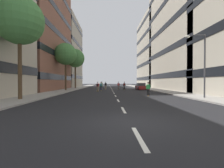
% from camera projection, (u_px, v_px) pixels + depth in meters
% --- Properties ---
extents(ground_plane, '(188.47, 188.47, 0.00)m').
position_uv_depth(ground_plane, '(112.00, 89.00, 38.46)').
color(ground_plane, black).
extents(sidewalk_left, '(3.56, 86.38, 0.14)m').
position_uv_depth(sidewalk_left, '(76.00, 88.00, 42.13)').
color(sidewalk_left, '#9E9991').
rests_on(sidewalk_left, ground_plane).
extents(sidewalk_right, '(3.56, 86.38, 0.14)m').
position_uv_depth(sidewalk_right, '(146.00, 88.00, 42.64)').
color(sidewalk_right, '#9E9991').
rests_on(sidewalk_right, ground_plane).
extents(lane_markings, '(0.16, 72.20, 0.01)m').
position_uv_depth(lane_markings, '(112.00, 89.00, 40.05)').
color(lane_markings, silver).
rests_on(lane_markings, ground_plane).
extents(building_left_mid, '(17.69, 20.45, 31.59)m').
position_uv_depth(building_left_mid, '(18.00, 15.00, 33.55)').
color(building_left_mid, brown).
rests_on(building_left_mid, ground_plane).
extents(building_left_far, '(17.69, 18.98, 22.38)m').
position_uv_depth(building_left_far, '(52.00, 54.00, 54.33)').
color(building_left_far, '#B2A893').
rests_on(building_left_far, ground_plane).
extents(building_right_mid, '(17.69, 23.97, 30.88)m').
position_uv_depth(building_right_mid, '(204.00, 18.00, 34.65)').
color(building_right_mid, '#BCB29E').
rests_on(building_right_mid, ground_plane).
extents(building_right_far, '(17.69, 21.66, 23.88)m').
position_uv_depth(building_right_far, '(168.00, 52.00, 55.41)').
color(building_right_far, '#BCB29E').
rests_on(building_right_far, ground_plane).
extents(parked_car_near, '(1.82, 4.40, 1.52)m').
position_uv_depth(parked_car_near, '(141.00, 87.00, 35.25)').
color(parked_car_near, maroon).
rests_on(parked_car_near, ground_plane).
extents(street_tree_near, '(4.31, 4.31, 9.29)m').
position_uv_depth(street_tree_near, '(66.00, 54.00, 31.58)').
color(street_tree_near, '#4C3823').
rests_on(street_tree_near, sidewalk_left).
extents(street_tree_mid, '(4.72, 4.72, 10.07)m').
position_uv_depth(street_tree_mid, '(75.00, 58.00, 41.12)').
color(street_tree_mid, '#4C3823').
rests_on(street_tree_mid, sidewalk_left).
extents(street_tree_far, '(4.51, 4.51, 9.70)m').
position_uv_depth(street_tree_far, '(20.00, 21.00, 15.07)').
color(street_tree_far, '#4C3823').
rests_on(street_tree_far, sidewalk_left).
extents(streetlamp_right, '(2.13, 0.30, 6.50)m').
position_uv_depth(streetlamp_right, '(201.00, 59.00, 16.35)').
color(streetlamp_right, '#3F3F44').
rests_on(streetlamp_right, sidewalk_right).
extents(skater_0, '(0.56, 0.92, 1.78)m').
position_uv_depth(skater_0, '(124.00, 85.00, 34.86)').
color(skater_0, brown).
rests_on(skater_0, ground_plane).
extents(skater_1, '(0.56, 0.92, 1.78)m').
position_uv_depth(skater_1, '(106.00, 85.00, 37.84)').
color(skater_1, brown).
rests_on(skater_1, ground_plane).
extents(skater_2, '(0.57, 0.92, 1.78)m').
position_uv_depth(skater_2, '(98.00, 86.00, 29.79)').
color(skater_2, brown).
rests_on(skater_2, ground_plane).
extents(skater_3, '(0.55, 0.92, 1.78)m').
position_uv_depth(skater_3, '(119.00, 85.00, 38.00)').
color(skater_3, brown).
rests_on(skater_3, ground_plane).
extents(skater_4, '(0.54, 0.91, 1.78)m').
position_uv_depth(skater_4, '(101.00, 86.00, 31.67)').
color(skater_4, brown).
rests_on(skater_4, ground_plane).
extents(skater_5, '(0.55, 0.92, 1.78)m').
position_uv_depth(skater_5, '(102.00, 84.00, 45.25)').
color(skater_5, brown).
rests_on(skater_5, ground_plane).
extents(skater_6, '(0.57, 0.92, 1.78)m').
position_uv_depth(skater_6, '(148.00, 88.00, 19.79)').
color(skater_6, brown).
rests_on(skater_6, ground_plane).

